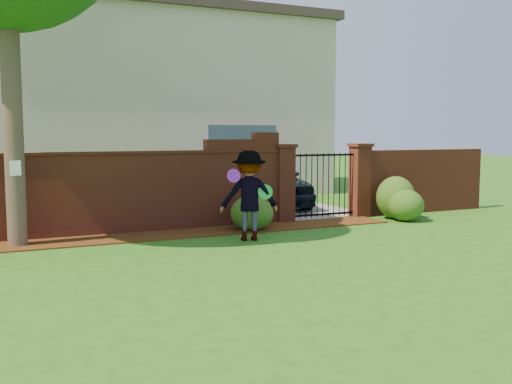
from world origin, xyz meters
name	(u,v)px	position (x,y,z in m)	size (l,w,h in m)	color
ground	(266,265)	(0.00, 0.00, -0.01)	(80.00, 80.00, 0.01)	#245615
mulch_bed	(155,236)	(-0.95, 3.34, 0.01)	(11.10, 1.08, 0.03)	#3A1F0A
brick_wall	(97,191)	(-2.01, 4.00, 0.93)	(8.70, 0.31, 2.16)	maroon
brick_wall_return	(421,181)	(6.60, 4.00, 0.85)	(4.00, 0.25, 1.70)	maroon
pillar_left	(284,183)	(2.40, 4.00, 0.96)	(0.50, 0.50, 1.88)	maroon
pillar_right	(360,180)	(4.60, 4.00, 0.96)	(0.50, 0.50, 1.88)	maroon
iron_gate	(323,185)	(3.50, 4.00, 0.85)	(1.78, 0.03, 1.60)	black
driveway	(256,202)	(3.50, 8.00, 0.01)	(3.20, 8.00, 0.01)	gray
house	(144,104)	(1.00, 12.00, 3.16)	(12.40, 6.40, 6.30)	beige
car	(269,181)	(3.36, 6.81, 0.74)	(1.74, 4.33, 1.47)	black
paper_notice	(15,168)	(-3.60, 3.21, 1.50)	(0.20, 0.01, 0.28)	white
shrub_left	(252,213)	(1.18, 3.16, 0.39)	(0.95, 0.95, 0.78)	#204E17
shrub_middle	(396,198)	(5.19, 3.29, 0.53)	(0.97, 0.97, 1.07)	#204E17
shrub_right	(406,205)	(5.16, 2.85, 0.39)	(0.87, 0.87, 0.78)	#204E17
man	(249,196)	(0.65, 2.13, 0.90)	(1.16, 0.67, 1.80)	gray
frisbee_purple	(234,176)	(0.27, 2.02, 1.32)	(0.27, 0.27, 0.03)	purple
frisbee_green	(265,192)	(0.92, 1.96, 0.98)	(0.30, 0.30, 0.03)	green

